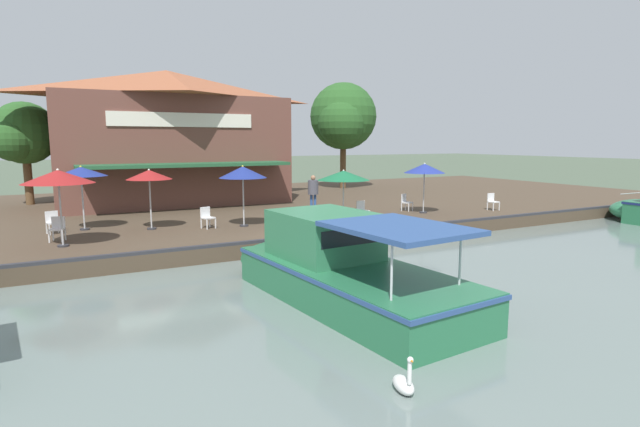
% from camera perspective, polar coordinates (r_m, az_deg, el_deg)
% --- Properties ---
extents(ground_plane, '(220.00, 220.00, 0.00)m').
position_cam_1_polar(ground_plane, '(18.31, 0.09, -4.53)').
color(ground_plane, '#4C5B47').
extents(quay_deck, '(22.00, 56.00, 0.60)m').
position_cam_1_polar(quay_deck, '(28.29, -10.45, 0.50)').
color(quay_deck, '#4C3D2D').
rests_on(quay_deck, ground).
extents(quay_edge_fender, '(0.20, 50.40, 0.10)m').
position_cam_1_polar(quay_edge_fender, '(18.26, -0.05, -2.48)').
color(quay_edge_fender, '#2D2D33').
rests_on(quay_edge_fender, quay_deck).
extents(waterfront_restaurant, '(9.14, 12.55, 7.36)m').
position_cam_1_polar(waterfront_restaurant, '(29.81, -16.86, 8.46)').
color(waterfront_restaurant, brown).
rests_on(waterfront_restaurant, quay_deck).
extents(patio_umbrella_far_corner, '(1.91, 1.91, 2.52)m').
position_cam_1_polar(patio_umbrella_far_corner, '(21.45, -25.66, 4.33)').
color(patio_umbrella_far_corner, '#B7B7B7').
rests_on(patio_umbrella_far_corner, quay_deck).
extents(patio_umbrella_by_entrance, '(1.75, 1.75, 2.39)m').
position_cam_1_polar(patio_umbrella_by_entrance, '(20.59, -18.95, 4.19)').
color(patio_umbrella_by_entrance, '#B7B7B7').
rests_on(patio_umbrella_by_entrance, quay_deck).
extents(patio_umbrella_mid_patio_right, '(1.92, 1.92, 2.49)m').
position_cam_1_polar(patio_umbrella_mid_patio_right, '(20.43, -8.81, 4.68)').
color(patio_umbrella_mid_patio_right, '#B7B7B7').
rests_on(patio_umbrella_mid_patio_right, quay_deck).
extents(patio_umbrella_near_quay_edge, '(1.96, 1.96, 2.43)m').
position_cam_1_polar(patio_umbrella_near_quay_edge, '(24.52, 11.85, 5.06)').
color(patio_umbrella_near_quay_edge, '#B7B7B7').
rests_on(patio_umbrella_near_quay_edge, quay_deck).
extents(patio_umbrella_mid_patio_left, '(2.17, 2.17, 2.29)m').
position_cam_1_polar(patio_umbrella_mid_patio_left, '(20.73, 2.70, 4.37)').
color(patio_umbrella_mid_patio_left, '#B7B7B7').
rests_on(patio_umbrella_mid_patio_left, quay_deck).
extents(patio_umbrella_back_row, '(2.23, 2.23, 2.58)m').
position_cam_1_polar(patio_umbrella_back_row, '(18.31, -27.75, 3.74)').
color(patio_umbrella_back_row, '#B7B7B7').
rests_on(patio_umbrella_back_row, quay_deck).
extents(cafe_chair_mid_patio, '(0.58, 0.58, 0.85)m').
position_cam_1_polar(cafe_chair_mid_patio, '(25.25, 9.80, 1.37)').
color(cafe_chair_mid_patio, white).
rests_on(cafe_chair_mid_patio, quay_deck).
extents(cafe_chair_beside_entrance, '(0.53, 0.53, 0.85)m').
position_cam_1_polar(cafe_chair_beside_entrance, '(21.26, -28.22, -0.78)').
color(cafe_chair_beside_entrance, white).
rests_on(cafe_chair_beside_entrance, quay_deck).
extents(cafe_chair_far_corner_seat, '(0.56, 0.56, 0.85)m').
position_cam_1_polar(cafe_chair_far_corner_seat, '(20.43, -12.78, -0.33)').
color(cafe_chair_far_corner_seat, white).
rests_on(cafe_chair_far_corner_seat, quay_deck).
extents(cafe_chair_facing_river, '(0.47, 0.47, 0.85)m').
position_cam_1_polar(cafe_chair_facing_river, '(22.02, 4.86, 0.46)').
color(cafe_chair_facing_river, white).
rests_on(cafe_chair_facing_river, quay_deck).
extents(cafe_chair_under_first_umbrella, '(0.56, 0.56, 0.85)m').
position_cam_1_polar(cafe_chair_under_first_umbrella, '(19.62, -27.81, -1.43)').
color(cafe_chair_under_first_umbrella, white).
rests_on(cafe_chair_under_first_umbrella, quay_deck).
extents(cafe_chair_back_row_seat, '(0.45, 0.45, 0.85)m').
position_cam_1_polar(cafe_chair_back_row_seat, '(26.64, 19.11, 1.39)').
color(cafe_chair_back_row_seat, white).
rests_on(cafe_chair_back_row_seat, quay_deck).
extents(person_mid_patio, '(0.51, 0.51, 1.81)m').
position_cam_1_polar(person_mid_patio, '(24.40, -0.79, 2.84)').
color(person_mid_patio, '#2D5193').
rests_on(person_mid_patio, quay_deck).
extents(motorboat_far_downstream, '(8.47, 3.38, 2.19)m').
position_cam_1_polar(motorboat_far_downstream, '(13.00, 1.42, -6.09)').
color(motorboat_far_downstream, '#287047').
rests_on(motorboat_far_downstream, river_water).
extents(swan, '(0.62, 0.39, 0.69)m').
position_cam_1_polar(swan, '(8.50, 9.56, -18.61)').
color(swan, white).
rests_on(swan, river_water).
extents(tree_upstream_bank, '(5.08, 4.84, 7.68)m').
position_cam_1_polar(tree_upstream_bank, '(36.78, 2.63, 10.86)').
color(tree_upstream_bank, brown).
rests_on(tree_upstream_bank, quay_deck).
extents(tree_downstream_bank, '(3.51, 3.35, 5.57)m').
position_cam_1_polar(tree_downstream_bank, '(31.43, -30.94, 7.71)').
color(tree_downstream_bank, brown).
rests_on(tree_downstream_bank, quay_deck).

